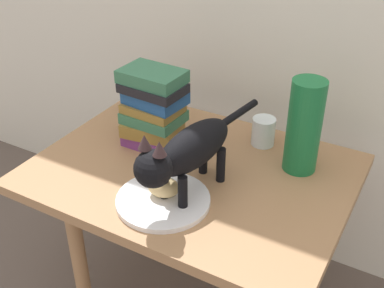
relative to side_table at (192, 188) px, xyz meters
The scene contains 8 objects.
side_table is the anchor object (origin of this frame).
plate 0.18m from the side_table, 86.17° to the right, with size 0.24×0.24×0.01m, color white.
bread_roll 0.19m from the side_table, 87.44° to the right, with size 0.08×0.06×0.05m, color #E0BC7A.
cat 0.23m from the side_table, 66.39° to the right, with size 0.13×0.48×0.23m.
book_stack 0.25m from the side_table, 159.09° to the left, with size 0.19×0.15×0.24m.
green_vase 0.36m from the side_table, 30.02° to the left, with size 0.09×0.09×0.26m, color #196B38.
candle_jar 0.27m from the side_table, 61.25° to the left, with size 0.07×0.07×0.08m.
tv_remote 0.39m from the side_table, 145.06° to the left, with size 0.15×0.04×0.02m, color black.
Camera 1 is at (0.55, -0.97, 1.31)m, focal length 45.17 mm.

